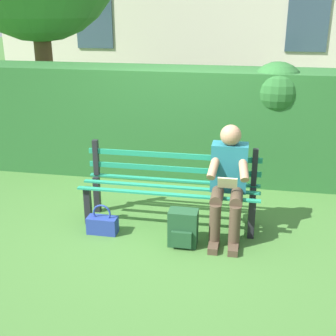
# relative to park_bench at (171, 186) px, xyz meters

# --- Properties ---
(ground) EXTENTS (60.00, 60.00, 0.00)m
(ground) POSITION_rel_park_bench_xyz_m (0.00, 0.06, -0.44)
(ground) COLOR #3D6B2D
(park_bench) EXTENTS (1.99, 0.47, 0.89)m
(park_bench) POSITION_rel_park_bench_xyz_m (0.00, 0.00, 0.00)
(park_bench) COLOR black
(park_bench) RESTS_ON ground
(person_seated) EXTENTS (0.44, 0.73, 1.19)m
(person_seated) POSITION_rel_park_bench_xyz_m (-0.64, 0.17, 0.19)
(person_seated) COLOR #1E6672
(person_seated) RESTS_ON ground
(hedge_backdrop) EXTENTS (5.42, 0.88, 1.67)m
(hedge_backdrop) POSITION_rel_park_bench_xyz_m (0.44, -1.54, 0.37)
(hedge_backdrop) COLOR #265B28
(hedge_backdrop) RESTS_ON ground
(backpack) EXTENTS (0.30, 0.26, 0.39)m
(backpack) POSITION_rel_park_bench_xyz_m (-0.22, 0.51, -0.25)
(backpack) COLOR #1E4728
(backpack) RESTS_ON ground
(handbag) EXTENTS (0.33, 0.15, 0.34)m
(handbag) POSITION_rel_park_bench_xyz_m (0.68, 0.42, -0.34)
(handbag) COLOR navy
(handbag) RESTS_ON ground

